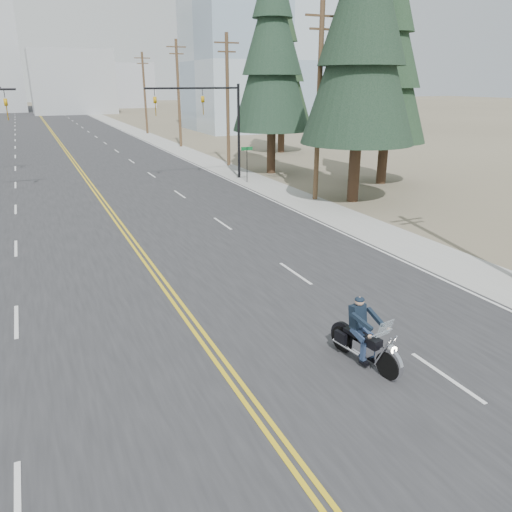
{
  "coord_description": "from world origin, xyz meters",
  "views": [
    {
      "loc": [
        -4.0,
        -3.98,
        7.17
      ],
      "look_at": [
        2.59,
        10.44,
        1.6
      ],
      "focal_mm": 35.0,
      "sensor_mm": 36.0,
      "label": 1
    }
  ],
  "objects": [
    {
      "name": "road",
      "position": [
        0.0,
        70.0,
        0.01
      ],
      "size": [
        20.0,
        200.0,
        0.01
      ],
      "primitive_type": "cube",
      "color": "#303033",
      "rests_on": "ground"
    },
    {
      "name": "motorcyclist",
      "position": [
        3.48,
        5.44,
        0.92
      ],
      "size": [
        1.36,
        2.48,
        1.84
      ],
      "primitive_type": null,
      "rotation": [
        0.0,
        0.0,
        3.3
      ],
      "color": "black",
      "rests_on": "ground"
    },
    {
      "name": "haze_bldg_b",
      "position": [
        8.0,
        125.0,
        7.0
      ],
      "size": [
        18.0,
        14.0,
        14.0
      ],
      "primitive_type": "cube",
      "color": "#ADB2B7",
      "rests_on": "ground"
    },
    {
      "name": "sidewalk_right",
      "position": [
        11.5,
        70.0,
        0.01
      ],
      "size": [
        3.0,
        200.0,
        0.01
      ],
      "primitive_type": "cube",
      "color": "#A5A5A0",
      "rests_on": "ground"
    },
    {
      "name": "conifer_near",
      "position": [
        14.38,
        21.59,
        10.33
      ],
      "size": [
        6.8,
        6.8,
        17.99
      ],
      "rotation": [
        0.0,
        0.0,
        -0.39
      ],
      "color": "#382619",
      "rests_on": "ground"
    },
    {
      "name": "street_sign",
      "position": [
        10.8,
        30.0,
        1.8
      ],
      "size": [
        0.9,
        0.06,
        2.62
      ],
      "color": "black",
      "rests_on": "ground"
    },
    {
      "name": "conifer_tall",
      "position": [
        14.26,
        32.99,
        9.84
      ],
      "size": [
        6.17,
        6.17,
        17.13
      ],
      "rotation": [
        0.0,
        0.0,
        -0.19
      ],
      "color": "#382619",
      "rests_on": "ground"
    },
    {
      "name": "haze_bldg_c",
      "position": [
        40.0,
        110.0,
        9.0
      ],
      "size": [
        16.0,
        12.0,
        18.0
      ],
      "primitive_type": "cube",
      "color": "#B7BCC6",
      "rests_on": "ground"
    },
    {
      "name": "haze_bldg_e",
      "position": [
        25.0,
        150.0,
        6.0
      ],
      "size": [
        14.0,
        14.0,
        12.0
      ],
      "primitive_type": "cube",
      "color": "#B7BCC6",
      "rests_on": "ground"
    },
    {
      "name": "utility_pole_b",
      "position": [
        12.5,
        23.0,
        5.98
      ],
      "size": [
        2.2,
        0.3,
        11.5
      ],
      "color": "brown",
      "rests_on": "ground"
    },
    {
      "name": "utility_pole_e",
      "position": [
        12.5,
        70.0,
        5.73
      ],
      "size": [
        2.2,
        0.3,
        11.0
      ],
      "color": "brown",
      "rests_on": "ground"
    },
    {
      "name": "glass_building",
      "position": [
        32.0,
        70.0,
        10.0
      ],
      "size": [
        24.0,
        16.0,
        20.0
      ],
      "primitive_type": "cube",
      "color": "#9EB5CC",
      "rests_on": "ground"
    },
    {
      "name": "utility_pole_d",
      "position": [
        12.5,
        53.0,
        5.98
      ],
      "size": [
        2.2,
        0.3,
        11.5
      ],
      "color": "brown",
      "rests_on": "ground"
    },
    {
      "name": "utility_pole_c",
      "position": [
        12.5,
        38.0,
        5.73
      ],
      "size": [
        2.2,
        0.3,
        11.0
      ],
      "color": "brown",
      "rests_on": "ground"
    },
    {
      "name": "conifer_mid",
      "position": [
        19.72,
        25.6,
        8.69
      ],
      "size": [
        5.68,
        5.68,
        15.14
      ],
      "rotation": [
        0.0,
        0.0,
        0.18
      ],
      "color": "#382619",
      "rests_on": "ground"
    },
    {
      "name": "traffic_mast_right",
      "position": [
        8.98,
        32.0,
        4.94
      ],
      "size": [
        7.1,
        0.26,
        7.0
      ],
      "color": "black",
      "rests_on": "ground"
    },
    {
      "name": "conifer_far",
      "position": [
        20.84,
        43.95,
        9.19
      ],
      "size": [
        5.98,
        5.98,
        16.02
      ],
      "rotation": [
        0.0,
        0.0,
        -0.34
      ],
      "color": "#382619",
      "rests_on": "ground"
    }
  ]
}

